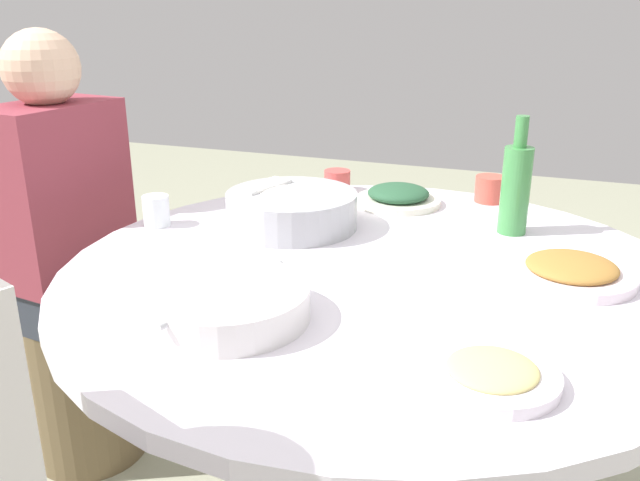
% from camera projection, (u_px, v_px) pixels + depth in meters
% --- Properties ---
extents(round_dining_table, '(1.28, 1.28, 0.76)m').
position_uv_depth(round_dining_table, '(374.00, 325.00, 1.40)').
color(round_dining_table, '#99999E').
rests_on(round_dining_table, ground).
extents(rice_bowl, '(0.31, 0.31, 0.09)m').
position_uv_depth(rice_bowl, '(292.00, 209.00, 1.58)').
color(rice_bowl, '#B2B5BA').
rests_on(rice_bowl, round_dining_table).
extents(soup_bowl, '(0.31, 0.28, 0.06)m').
position_uv_depth(soup_bowl, '(227.00, 304.00, 1.13)').
color(soup_bowl, white).
rests_on(soup_bowl, round_dining_table).
extents(dish_greens, '(0.22, 0.22, 0.05)m').
position_uv_depth(dish_greens, '(398.00, 196.00, 1.77)').
color(dish_greens, white).
rests_on(dish_greens, round_dining_table).
extents(dish_tofu_braise, '(0.24, 0.24, 0.04)m').
position_uv_depth(dish_tofu_braise, '(571.00, 271.00, 1.29)').
color(dish_tofu_braise, white).
rests_on(dish_tofu_braise, round_dining_table).
extents(dish_noodles, '(0.19, 0.19, 0.03)m').
position_uv_depth(dish_noodles, '(492.00, 374.00, 0.94)').
color(dish_noodles, white).
rests_on(dish_noodles, round_dining_table).
extents(green_bottle, '(0.07, 0.07, 0.27)m').
position_uv_depth(green_bottle, '(516.00, 187.00, 1.52)').
color(green_bottle, '#408D47').
rests_on(green_bottle, round_dining_table).
extents(tea_cup_near, '(0.06, 0.06, 0.07)m').
position_uv_depth(tea_cup_near, '(156.00, 211.00, 1.59)').
color(tea_cup_near, white).
rests_on(tea_cup_near, round_dining_table).
extents(tea_cup_far, '(0.07, 0.07, 0.06)m').
position_uv_depth(tea_cup_far, '(337.00, 181.00, 1.88)').
color(tea_cup_far, '#C94944').
rests_on(tea_cup_far, round_dining_table).
extents(tea_cup_side, '(0.08, 0.08, 0.07)m').
position_uv_depth(tea_cup_side, '(490.00, 189.00, 1.78)').
color(tea_cup_side, '#D05041').
rests_on(tea_cup_side, round_dining_table).
extents(stool_for_diner_right, '(0.32, 0.32, 0.45)m').
position_uv_depth(stool_for_diner_right, '(85.00, 383.00, 1.93)').
color(stool_for_diner_right, brown).
rests_on(stool_for_diner_right, ground).
extents(diner_right, '(0.36, 0.38, 0.76)m').
position_uv_depth(diner_right, '(60.00, 204.00, 1.75)').
color(diner_right, '#2D333D').
rests_on(diner_right, stool_for_diner_right).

